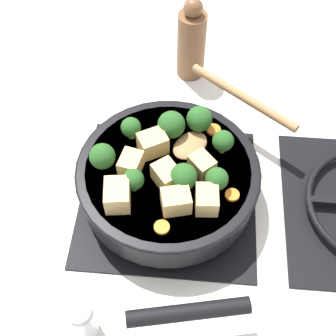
% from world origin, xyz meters
% --- Properties ---
extents(ground_plane, '(2.40, 2.40, 0.00)m').
position_xyz_m(ground_plane, '(0.00, 0.00, 0.00)').
color(ground_plane, white).
extents(front_burner_grate, '(0.31, 0.31, 0.03)m').
position_xyz_m(front_burner_grate, '(0.00, 0.00, 0.01)').
color(front_burner_grate, black).
rests_on(front_burner_grate, ground_plane).
extents(skillet_pan, '(0.41, 0.31, 0.06)m').
position_xyz_m(skillet_pan, '(0.00, 0.00, 0.06)').
color(skillet_pan, black).
rests_on(skillet_pan, front_burner_grate).
extents(wooden_spoon, '(0.24, 0.23, 0.02)m').
position_xyz_m(wooden_spoon, '(-0.11, 0.08, 0.10)').
color(wooden_spoon, '#A87A4C').
rests_on(wooden_spoon, skillet_pan).
extents(tofu_cube_center_large, '(0.05, 0.04, 0.03)m').
position_xyz_m(tofu_cube_center_large, '(0.01, -0.06, 0.10)').
color(tofu_cube_center_large, '#DBB770').
rests_on(tofu_cube_center_large, skillet_pan).
extents(tofu_cube_near_handle, '(0.04, 0.05, 0.04)m').
position_xyz_m(tofu_cube_near_handle, '(0.07, 0.02, 0.11)').
color(tofu_cube_near_handle, '#DBB770').
rests_on(tofu_cube_near_handle, skillet_pan).
extents(tofu_cube_east_chunk, '(0.05, 0.05, 0.03)m').
position_xyz_m(tofu_cube_east_chunk, '(-0.00, 0.05, 0.10)').
color(tofu_cube_east_chunk, '#DBB770').
rests_on(tofu_cube_east_chunk, skillet_pan).
extents(tofu_cube_west_chunk, '(0.05, 0.06, 0.04)m').
position_xyz_m(tofu_cube_west_chunk, '(-0.04, -0.03, 0.11)').
color(tofu_cube_west_chunk, '#DBB770').
rests_on(tofu_cube_west_chunk, skillet_pan).
extents(tofu_cube_back_piece, '(0.05, 0.04, 0.04)m').
position_xyz_m(tofu_cube_back_piece, '(0.07, -0.07, 0.11)').
color(tofu_cube_back_piece, '#DBB770').
rests_on(tofu_cube_back_piece, skillet_pan).
extents(tofu_cube_front_piece, '(0.05, 0.04, 0.03)m').
position_xyz_m(tofu_cube_front_piece, '(0.07, 0.06, 0.10)').
color(tofu_cube_front_piece, '#DBB770').
rests_on(tofu_cube_front_piece, skillet_pan).
extents(tofu_cube_mid_small, '(0.06, 0.05, 0.03)m').
position_xyz_m(tofu_cube_mid_small, '(0.03, -0.00, 0.10)').
color(tofu_cube_mid_small, '#DBB770').
rests_on(tofu_cube_mid_small, skillet_pan).
extents(broccoli_floret_near_spoon, '(0.03, 0.03, 0.04)m').
position_xyz_m(broccoli_floret_near_spoon, '(-0.06, -0.07, 0.11)').
color(broccoli_floret_near_spoon, '#709956').
rests_on(broccoli_floret_near_spoon, skillet_pan).
extents(broccoli_floret_center_top, '(0.04, 0.04, 0.04)m').
position_xyz_m(broccoli_floret_center_top, '(-0.04, 0.09, 0.11)').
color(broccoli_floret_center_top, '#709956').
rests_on(broccoli_floret_center_top, skillet_pan).
extents(broccoli_floret_east_rim, '(0.04, 0.04, 0.05)m').
position_xyz_m(broccoli_floret_east_rim, '(0.01, -0.11, 0.12)').
color(broccoli_floret_east_rim, '#709956').
rests_on(broccoli_floret_east_rim, skillet_pan).
extents(broccoli_floret_west_rim, '(0.04, 0.04, 0.04)m').
position_xyz_m(broccoli_floret_west_rim, '(0.03, 0.08, 0.11)').
color(broccoli_floret_west_rim, '#709956').
rests_on(broccoli_floret_west_rim, skillet_pan).
extents(broccoli_floret_north_edge, '(0.04, 0.04, 0.05)m').
position_xyz_m(broccoli_floret_north_edge, '(0.03, 0.03, 0.12)').
color(broccoli_floret_north_edge, '#709956').
rests_on(broccoli_floret_north_edge, skillet_pan).
extents(broccoli_floret_south_cluster, '(0.05, 0.05, 0.05)m').
position_xyz_m(broccoli_floret_south_cluster, '(-0.07, -0.00, 0.12)').
color(broccoli_floret_south_cluster, '#709956').
rests_on(broccoli_floret_south_cluster, skillet_pan).
extents(broccoli_floret_mid_floret, '(0.03, 0.03, 0.04)m').
position_xyz_m(broccoli_floret_mid_floret, '(0.04, -0.05, 0.11)').
color(broccoli_floret_mid_floret, '#709956').
rests_on(broccoli_floret_mid_floret, skillet_pan).
extents(broccoli_floret_small_inner, '(0.04, 0.04, 0.05)m').
position_xyz_m(broccoli_floret_small_inner, '(-0.09, 0.05, 0.12)').
color(broccoli_floret_small_inner, '#709956').
rests_on(broccoli_floret_small_inner, skillet_pan).
extents(carrot_slice_orange_thin, '(0.02, 0.02, 0.01)m').
position_xyz_m(carrot_slice_orange_thin, '(0.04, 0.11, 0.09)').
color(carrot_slice_orange_thin, orange).
rests_on(carrot_slice_orange_thin, skillet_pan).
extents(carrot_slice_near_center, '(0.02, 0.02, 0.01)m').
position_xyz_m(carrot_slice_near_center, '(0.11, -0.00, 0.09)').
color(carrot_slice_near_center, orange).
rests_on(carrot_slice_near_center, skillet_pan).
extents(carrot_slice_edge_slice, '(0.03, 0.03, 0.01)m').
position_xyz_m(carrot_slice_edge_slice, '(-0.09, 0.07, 0.09)').
color(carrot_slice_edge_slice, orange).
rests_on(carrot_slice_edge_slice, skillet_pan).
extents(pepper_mill, '(0.06, 0.06, 0.18)m').
position_xyz_m(pepper_mill, '(-0.32, 0.02, 0.08)').
color(pepper_mill, brown).
rests_on(pepper_mill, ground_plane).
extents(salt_shaker, '(0.04, 0.04, 0.09)m').
position_xyz_m(salt_shaker, '(0.24, -0.10, 0.04)').
color(salt_shaker, white).
rests_on(salt_shaker, ground_plane).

